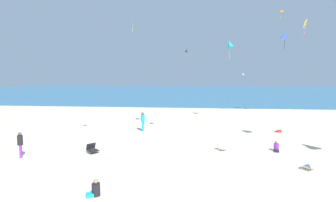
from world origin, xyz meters
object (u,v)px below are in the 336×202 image
beach_chair_far_left (222,146)px  kite_black (186,50)px  beach_chair_near_camera (310,165)px  cooler_box (279,130)px  kite_teal (230,44)px  person_3 (143,120)px  kite_yellow (305,24)px  beach_chair_mid_beach (92,149)px  person_1 (95,190)px  person_2 (276,147)px  kite_blue (285,36)px  kite_orange (281,11)px  kite_green (133,24)px  kite_white (244,75)px  person_0 (20,143)px

beach_chair_far_left → kite_black: bearing=146.7°
beach_chair_near_camera → cooler_box: beach_chair_near_camera is taller
beach_chair_near_camera → beach_chair_far_left: beach_chair_near_camera is taller
kite_teal → cooler_box: bearing=-50.6°
person_3 → kite_yellow: kite_yellow is taller
beach_chair_far_left → beach_chair_mid_beach: bearing=-120.8°
beach_chair_near_camera → beach_chair_mid_beach: size_ratio=0.89×
person_1 → person_2: size_ratio=1.07×
kite_blue → kite_orange: bearing=76.6°
kite_teal → person_3: bearing=-146.8°
beach_chair_near_camera → kite_yellow: 19.30m
cooler_box → kite_yellow: kite_yellow is taller
kite_green → kite_white: 17.85m
beach_chair_mid_beach → cooler_box: size_ratio=1.67×
beach_chair_far_left → person_1: bearing=-80.1°
person_1 → kite_orange: (15.47, 27.70, 12.82)m
beach_chair_near_camera → cooler_box: bearing=-47.9°
kite_black → kite_yellow: bearing=-44.1°
beach_chair_far_left → kite_yellow: (9.70, 12.72, 9.63)m
kite_white → beach_chair_mid_beach: bearing=-125.3°
beach_chair_near_camera → person_1: 10.33m
beach_chair_near_camera → person_0: 15.67m
beach_chair_near_camera → kite_teal: size_ratio=0.41×
person_3 → kite_teal: (7.63, 4.98, 6.68)m
kite_green → kite_white: kite_green is taller
kite_orange → kite_blue: bearing=-103.4°
beach_chair_mid_beach → person_0: 3.99m
person_2 → person_3: size_ratio=0.40×
person_1 → kite_green: bearing=-109.2°
person_3 → kite_green: 21.20m
beach_chair_near_camera → kite_blue: kite_blue is taller
kite_white → kite_teal: 7.16m
beach_chair_mid_beach → kite_orange: (17.73, 22.29, 12.83)m
kite_green → kite_blue: size_ratio=0.64×
beach_chair_mid_beach → kite_black: bearing=122.0°
person_2 → kite_green: bearing=-138.7°
person_1 → kite_orange: 34.22m
kite_white → kite_black: kite_black is taller
kite_blue → kite_black: bearing=136.0°
person_0 → cooler_box: bearing=177.2°
person_0 → person_3: bearing=-155.7°
kite_white → kite_yellow: bearing=-29.8°
kite_teal → person_2: bearing=-80.2°
person_3 → kite_orange: 25.63m
person_0 → person_2: 15.24m
beach_chair_near_camera → person_3: size_ratio=0.48×
person_2 → kite_teal: 12.34m
beach_chair_near_camera → kite_white: bearing=-40.3°
cooler_box → person_0: bearing=-154.5°
beach_chair_far_left → person_2: bearing=52.0°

